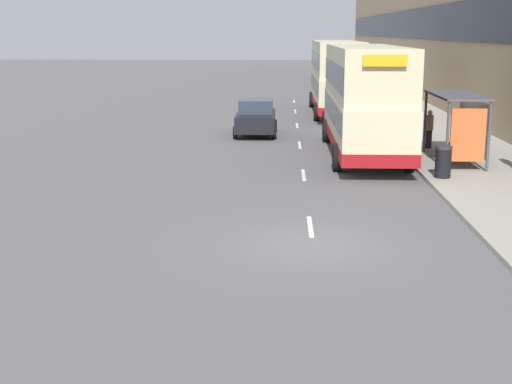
% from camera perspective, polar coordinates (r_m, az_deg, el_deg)
% --- Properties ---
extents(ground_plane, '(220.00, 220.00, 0.00)m').
position_cam_1_polar(ground_plane, '(16.66, 4.56, -4.23)').
color(ground_plane, '#5B595B').
extents(pavement, '(5.00, 93.00, 0.14)m').
position_cam_1_polar(pavement, '(55.10, 9.84, 7.56)').
color(pavement, '#A39E93').
rests_on(pavement, ground_plane).
extents(terrace_facade, '(3.10, 93.00, 12.03)m').
position_cam_1_polar(terrace_facade, '(55.57, 14.27, 13.54)').
color(terrace_facade, tan).
rests_on(terrace_facade, ground_plane).
extents(lane_mark_0, '(0.12, 2.00, 0.01)m').
position_cam_1_polar(lane_mark_0, '(18.17, 4.37, -2.76)').
color(lane_mark_0, silver).
rests_on(lane_mark_0, ground_plane).
extents(lane_mark_1, '(0.12, 2.00, 0.01)m').
position_cam_1_polar(lane_mark_1, '(24.66, 3.83, 1.37)').
color(lane_mark_1, silver).
rests_on(lane_mark_1, ground_plane).
extents(lane_mark_2, '(0.12, 2.00, 0.01)m').
position_cam_1_polar(lane_mark_2, '(31.22, 3.51, 3.78)').
color(lane_mark_2, silver).
rests_on(lane_mark_2, ground_plane).
extents(lane_mark_3, '(0.12, 2.00, 0.01)m').
position_cam_1_polar(lane_mark_3, '(37.82, 3.31, 5.34)').
color(lane_mark_3, silver).
rests_on(lane_mark_3, ground_plane).
extents(lane_mark_4, '(0.12, 2.00, 0.01)m').
position_cam_1_polar(lane_mark_4, '(44.44, 3.16, 6.45)').
color(lane_mark_4, silver).
rests_on(lane_mark_4, ground_plane).
extents(lane_mark_5, '(0.12, 2.00, 0.01)m').
position_cam_1_polar(lane_mark_5, '(51.07, 3.05, 7.26)').
color(lane_mark_5, silver).
rests_on(lane_mark_5, ground_plane).
extents(bus_shelter, '(1.60, 4.20, 2.48)m').
position_cam_1_polar(bus_shelter, '(26.99, 16.19, 5.90)').
color(bus_shelter, '#4C4C51').
rests_on(bus_shelter, ground_plane).
extents(double_decker_bus_near, '(2.85, 10.65, 4.30)m').
position_cam_1_polar(double_decker_bus_near, '(28.49, 8.71, 7.41)').
color(double_decker_bus_near, beige).
rests_on(double_decker_bus_near, ground_plane).
extents(double_decker_bus_ahead, '(2.85, 11.32, 4.30)m').
position_cam_1_polar(double_decker_bus_ahead, '(43.15, 6.43, 9.24)').
color(double_decker_bus_ahead, beige).
rests_on(double_decker_bus_ahead, ground_plane).
extents(car_0, '(2.00, 4.11, 1.69)m').
position_cam_1_polar(car_0, '(34.17, -0.01, 5.98)').
color(car_0, black).
rests_on(car_0, ground_plane).
extents(pedestrian_at_shelter, '(0.37, 0.37, 1.86)m').
position_cam_1_polar(pedestrian_at_shelter, '(31.06, 12.43, 5.47)').
color(pedestrian_at_shelter, '#23232D').
rests_on(pedestrian_at_shelter, ground_plane).
extents(pedestrian_2, '(0.35, 0.35, 1.79)m').
position_cam_1_polar(pedestrian_2, '(29.49, 16.91, 4.78)').
color(pedestrian_2, '#23232D').
rests_on(pedestrian_2, ground_plane).
extents(pedestrian_3, '(0.31, 0.31, 1.58)m').
position_cam_1_polar(pedestrian_3, '(30.22, 13.69, 4.94)').
color(pedestrian_3, '#23232D').
rests_on(pedestrian_3, ground_plane).
extents(pedestrian_4, '(0.34, 0.34, 1.73)m').
position_cam_1_polar(pedestrian_4, '(31.78, 17.10, 5.25)').
color(pedestrian_4, '#23232D').
rests_on(pedestrian_4, ground_plane).
extents(litter_bin, '(0.55, 0.55, 1.05)m').
position_cam_1_polar(litter_bin, '(24.21, 14.75, 2.36)').
color(litter_bin, black).
rests_on(litter_bin, ground_plane).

